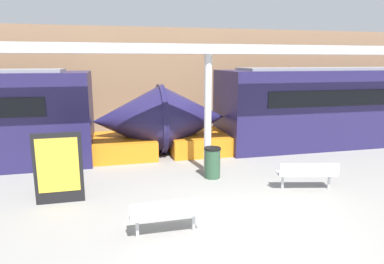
% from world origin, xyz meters
% --- Properties ---
extents(ground_plane, '(60.00, 60.00, 0.00)m').
position_xyz_m(ground_plane, '(0.00, 0.00, 0.00)').
color(ground_plane, gray).
extents(station_wall, '(56.00, 0.20, 5.00)m').
position_xyz_m(station_wall, '(0.00, 10.39, 2.50)').
color(station_wall, '#937051').
rests_on(station_wall, ground_plane).
extents(train_left, '(17.98, 2.93, 3.20)m').
position_xyz_m(train_left, '(8.18, 6.63, 1.52)').
color(train_left, '#231E4C').
rests_on(train_left, ground_plane).
extents(bench_near, '(1.46, 0.45, 0.79)m').
position_xyz_m(bench_near, '(-1.66, 0.31, 0.49)').
color(bench_near, silver).
rests_on(bench_near, ground_plane).
extents(bench_far, '(1.66, 0.79, 0.79)m').
position_xyz_m(bench_far, '(2.49, 1.88, 0.49)').
color(bench_far, silver).
rests_on(bench_far, ground_plane).
extents(trash_bin, '(0.50, 0.50, 0.93)m').
position_xyz_m(trash_bin, '(0.26, 3.45, 0.47)').
color(trash_bin, '#2D5138').
rests_on(trash_bin, ground_plane).
extents(poster_board, '(1.15, 0.07, 1.78)m').
position_xyz_m(poster_board, '(-3.96, 2.54, 0.90)').
color(poster_board, black).
rests_on(poster_board, ground_plane).
extents(support_column_near, '(0.23, 0.23, 3.67)m').
position_xyz_m(support_column_near, '(0.27, 4.03, 1.84)').
color(support_column_near, silver).
rests_on(support_column_near, ground_plane).
extents(canopy_beam, '(28.00, 0.60, 0.28)m').
position_xyz_m(canopy_beam, '(0.27, 4.03, 3.81)').
color(canopy_beam, '#B7B7BC').
rests_on(canopy_beam, support_column_near).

